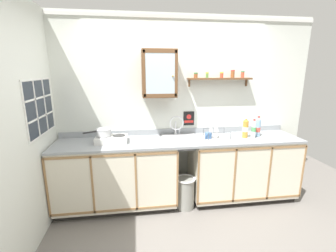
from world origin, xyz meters
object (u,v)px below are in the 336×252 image
object	(u,v)px
bottle_juice_amber_0	(245,128)
bottle_water_blue_2	(258,127)
wall_cabinet	(159,74)
dish_rack	(216,136)
trash_bin	(185,192)
bottle_water_clear_1	(254,129)
saucepan	(103,132)
sink	(180,139)
warning_sign	(189,119)
hot_plate_stove	(111,139)
mug	(208,136)

from	to	relation	value
bottle_juice_amber_0	bottle_water_blue_2	xyz separation A→B (m)	(0.21, 0.04, -0.00)
bottle_juice_amber_0	wall_cabinet	world-z (taller)	wall_cabinet
dish_rack	trash_bin	world-z (taller)	dish_rack
wall_cabinet	trash_bin	world-z (taller)	wall_cabinet
bottle_water_clear_1	trash_bin	size ratio (longest dim) A/B	0.60
wall_cabinet	trash_bin	size ratio (longest dim) A/B	1.37
dish_rack	saucepan	bearing A→B (deg)	178.65
wall_cabinet	sink	bearing A→B (deg)	-20.92
sink	bottle_juice_amber_0	bearing A→B (deg)	-4.79
bottle_water_blue_2	wall_cabinet	world-z (taller)	wall_cabinet
warning_sign	trash_bin	world-z (taller)	warning_sign
bottle_water_clear_1	dish_rack	bearing A→B (deg)	174.13
dish_rack	bottle_water_clear_1	bearing A→B (deg)	-5.87
saucepan	trash_bin	world-z (taller)	saucepan
hot_plate_stove	dish_rack	size ratio (longest dim) A/B	1.21
saucepan	bottle_water_clear_1	distance (m)	2.05
bottle_juice_amber_0	saucepan	bearing A→B (deg)	178.26
mug	trash_bin	bearing A→B (deg)	-157.54
bottle_juice_amber_0	trash_bin	world-z (taller)	bottle_juice_amber_0
hot_plate_stove	bottle_water_blue_2	xyz separation A→B (m)	(2.05, -0.00, 0.09)
hot_plate_stove	warning_sign	world-z (taller)	warning_sign
bottle_water_blue_2	trash_bin	xyz separation A→B (m)	(-1.08, -0.18, -0.83)
bottle_juice_amber_0	bottle_water_clear_1	distance (m)	0.11
sink	bottle_water_blue_2	distance (m)	1.13
sink	bottle_water_clear_1	bearing A→B (deg)	-6.00
hot_plate_stove	dish_rack	bearing A→B (deg)	-0.71
wall_cabinet	trash_bin	bearing A→B (deg)	-45.77
sink	trash_bin	world-z (taller)	sink
sink	trash_bin	size ratio (longest dim) A/B	1.08
sink	dish_rack	bearing A→B (deg)	-6.14
sink	warning_sign	distance (m)	0.39
warning_sign	dish_rack	bearing A→B (deg)	-44.49
dish_rack	warning_sign	size ratio (longest dim) A/B	1.64
hot_plate_stove	warning_sign	xyz separation A→B (m)	(1.10, 0.29, 0.18)
saucepan	sink	bearing A→B (deg)	0.99
warning_sign	trash_bin	distance (m)	1.05
bottle_water_clear_1	bottle_water_blue_2	size ratio (longest dim) A/B	0.92
wall_cabinet	warning_sign	xyz separation A→B (m)	(0.45, 0.15, -0.65)
sink	dish_rack	distance (m)	0.50
bottle_water_blue_2	trash_bin	distance (m)	1.38
bottle_water_blue_2	trash_bin	world-z (taller)	bottle_water_blue_2
hot_plate_stove	bottle_juice_amber_0	size ratio (longest dim) A/B	1.41
wall_cabinet	warning_sign	size ratio (longest dim) A/B	2.98
bottle_juice_amber_0	wall_cabinet	distance (m)	1.41
bottle_water_blue_2	warning_sign	size ratio (longest dim) A/B	1.41
bottle_water_clear_1	mug	distance (m)	0.65
saucepan	mug	distance (m)	1.41
hot_plate_stove	wall_cabinet	world-z (taller)	wall_cabinet
hot_plate_stove	trash_bin	size ratio (longest dim) A/B	0.91
mug	bottle_juice_amber_0	bearing A→B (deg)	0.31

